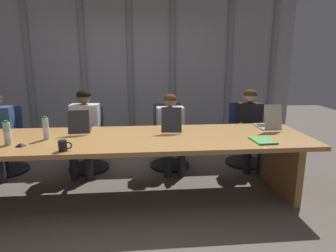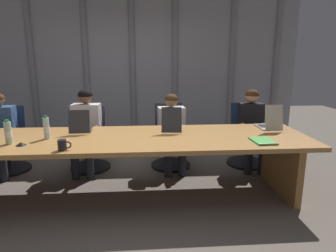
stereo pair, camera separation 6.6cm
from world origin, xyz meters
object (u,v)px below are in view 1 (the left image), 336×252
laptop_left_mid (80,127)px  water_bottle_secondary (46,129)px  office_chair_center (169,143)px  laptop_right_mid (268,124)px  person_right_mid (250,124)px  water_bottle_primary (7,134)px  spiral_notepad (263,140)px  person_center (171,128)px  coffee_mug_far (63,146)px  conference_mic_left_side (21,145)px  office_chair_right_mid (244,141)px  office_chair_left_end (6,148)px  person_left_mid (84,126)px  laptop_center (171,125)px  office_chair_left_mid (89,146)px

laptop_left_mid → water_bottle_secondary: (-0.31, -0.31, 0.07)m
office_chair_center → laptop_right_mid: bearing=55.0°
person_right_mid → water_bottle_primary: (-3.05, -1.03, 0.19)m
spiral_notepad → person_center: bearing=125.4°
coffee_mug_far → spiral_notepad: coffee_mug_far is taller
person_center → conference_mic_left_side: bearing=-61.2°
office_chair_right_mid → conference_mic_left_side: size_ratio=8.58×
laptop_right_mid → laptop_left_mid: bearing=89.9°
office_chair_left_end → coffee_mug_far: 1.95m
laptop_right_mid → office_chair_center: laptop_right_mid is taller
office_chair_left_end → person_left_mid: size_ratio=0.78×
person_right_mid → conference_mic_left_side: bearing=-64.8°
laptop_left_mid → coffee_mug_far: laptop_left_mid is taller
water_bottle_secondary → spiral_notepad: 2.44m
laptop_center → person_right_mid: size_ratio=0.39×
spiral_notepad → office_chair_left_end: bearing=155.7°
office_chair_center → office_chair_left_end: bearing=-93.8°
coffee_mug_far → person_left_mid: bearing=91.5°
laptop_right_mid → conference_mic_left_side: bearing=101.1°
office_chair_center → person_center: person_center is taller
office_chair_left_mid → person_left_mid: 0.38m
office_chair_right_mid → person_right_mid: 0.36m
person_left_mid → coffee_mug_far: person_left_mid is taller
laptop_right_mid → person_right_mid: bearing=1.8°
conference_mic_left_side → spiral_notepad: (2.61, -0.05, -0.01)m
office_chair_left_end → office_chair_left_mid: bearing=82.9°
laptop_left_mid → office_chair_left_end: bearing=56.0°
office_chair_left_end → person_right_mid: size_ratio=0.79×
conference_mic_left_side → laptop_center: bearing=18.6°
laptop_center → laptop_right_mid: 1.27m
laptop_right_mid → water_bottle_primary: (-3.06, -0.46, 0.06)m
person_left_mid → laptop_left_mid: bearing=9.0°
water_bottle_secondary → laptop_right_mid: bearing=5.7°
office_chair_left_mid → water_bottle_primary: bearing=-27.4°
office_chair_left_end → water_bottle_primary: 1.42m
office_chair_left_mid → office_chair_right_mid: 2.42m
person_center → water_bottle_primary: size_ratio=4.25×
laptop_left_mid → office_chair_center: bearing=-64.4°
person_center → water_bottle_primary: person_center is taller
laptop_left_mid → person_left_mid: (-0.05, 0.54, -0.11)m
person_center → office_chair_center: bearing=-178.8°
office_chair_right_mid → spiral_notepad: bearing=-9.9°
laptop_center → water_bottle_secondary: 1.49m
office_chair_left_mid → laptop_center: bearing=59.1°
laptop_left_mid → water_bottle_primary: laptop_left_mid is taller
laptop_left_mid → person_right_mid: (2.40, 0.53, -0.12)m
office_chair_center → conference_mic_left_side: office_chair_center is taller
person_center → spiral_notepad: (0.91, -1.15, 0.11)m
person_right_mid → spiral_notepad: 1.19m
office_chair_left_mid → office_chair_center: (1.22, 0.00, 0.01)m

